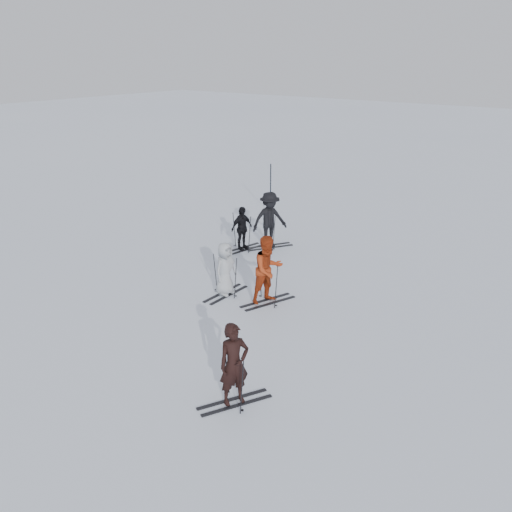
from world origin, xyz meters
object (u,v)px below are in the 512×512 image
(skier_near_dark, at_px, (234,365))
(skier_red, at_px, (268,270))
(skier_grey, at_px, (225,269))
(skier_uphill_far, at_px, (270,220))
(piste_marker, at_px, (271,189))
(skier_uphill_left, at_px, (242,229))

(skier_near_dark, distance_m, skier_red, 4.77)
(skier_grey, height_order, skier_uphill_far, skier_uphill_far)
(skier_near_dark, relative_size, skier_uphill_far, 0.87)
(skier_near_dark, bearing_deg, piste_marker, 59.00)
(skier_red, bearing_deg, piste_marker, 53.87)
(skier_uphill_left, relative_size, skier_uphill_far, 0.78)
(skier_grey, distance_m, piste_marker, 8.54)
(piste_marker, bearing_deg, skier_uphill_left, -66.36)
(skier_red, bearing_deg, skier_grey, 121.40)
(skier_uphill_left, relative_size, piste_marker, 0.71)
(skier_uphill_far, relative_size, piste_marker, 0.92)
(skier_red, relative_size, piste_marker, 0.89)
(skier_near_dark, height_order, skier_grey, skier_near_dark)
(skier_near_dark, relative_size, skier_uphill_left, 1.12)
(skier_grey, bearing_deg, piste_marker, 26.84)
(skier_near_dark, xyz_separation_m, skier_uphill_far, (-4.90, 8.00, 0.13))
(skier_uphill_left, bearing_deg, piste_marker, 34.91)
(skier_uphill_left, distance_m, skier_uphill_far, 1.02)
(skier_grey, xyz_separation_m, skier_uphill_far, (-1.40, 4.07, 0.21))
(skier_grey, relative_size, skier_uphill_left, 1.01)
(skier_red, distance_m, piste_marker, 8.95)
(skier_near_dark, relative_size, piste_marker, 0.80)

